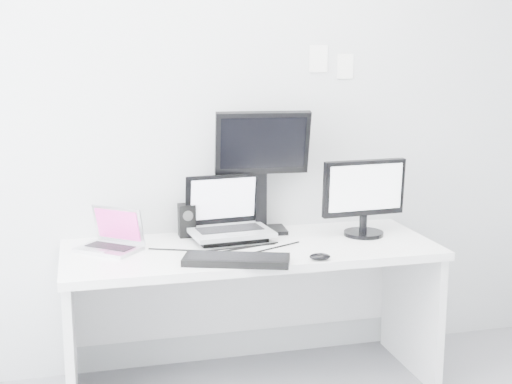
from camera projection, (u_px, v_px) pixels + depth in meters
back_wall at (235, 112)px, 3.61m from camera, size 3.60×0.00×3.60m
desk at (251, 317)px, 3.47m from camera, size 1.80×0.70×0.73m
macbook at (108, 229)px, 3.30m from camera, size 0.35×0.34×0.21m
speaker at (187, 220)px, 3.57m from camera, size 0.09×0.09×0.17m
dell_laptop at (231, 208)px, 3.47m from camera, size 0.42×0.34×0.33m
rear_monitor at (262, 171)px, 3.60m from camera, size 0.49×0.21×0.65m
samsung_monitor at (365, 197)px, 3.56m from camera, size 0.46×0.23×0.41m
keyboard at (236, 260)px, 3.12m from camera, size 0.50×0.31×0.03m
mouse at (320, 257)px, 3.17m from camera, size 0.11×0.08×0.03m
wall_note_0 at (318, 59)px, 3.67m from camera, size 0.10×0.00×0.14m
wall_note_1 at (345, 66)px, 3.71m from camera, size 0.09×0.00×0.13m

